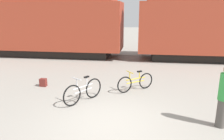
{
  "coord_description": "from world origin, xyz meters",
  "views": [
    {
      "loc": [
        0.88,
        -5.6,
        3.11
      ],
      "look_at": [
        -0.18,
        1.84,
        1.1
      ],
      "focal_mm": 35.0,
      "sensor_mm": 36.0,
      "label": 1
    }
  ],
  "objects_px": {
    "freight_train": "(131,19)",
    "person_in_green": "(224,97)",
    "backpack": "(43,82)",
    "bicycle_silver": "(83,91)",
    "bicycle_yellow": "(135,82)"
  },
  "relations": [
    {
      "from": "bicycle_yellow",
      "to": "backpack",
      "type": "distance_m",
      "value": 3.95
    },
    {
      "from": "person_in_green",
      "to": "backpack",
      "type": "distance_m",
      "value": 6.92
    },
    {
      "from": "freight_train",
      "to": "bicycle_silver",
      "type": "relative_size",
      "value": 33.48
    },
    {
      "from": "bicycle_silver",
      "to": "person_in_green",
      "type": "relative_size",
      "value": 0.84
    },
    {
      "from": "freight_train",
      "to": "bicycle_silver",
      "type": "xyz_separation_m",
      "value": [
        -1.16,
        -7.87,
        -2.28
      ]
    },
    {
      "from": "freight_train",
      "to": "person_in_green",
      "type": "relative_size",
      "value": 28.01
    },
    {
      "from": "bicycle_yellow",
      "to": "person_in_green",
      "type": "height_order",
      "value": "person_in_green"
    },
    {
      "from": "bicycle_yellow",
      "to": "backpack",
      "type": "xyz_separation_m",
      "value": [
        -3.94,
        -0.04,
        -0.19
      ]
    },
    {
      "from": "bicycle_yellow",
      "to": "person_in_green",
      "type": "xyz_separation_m",
      "value": [
        2.46,
        -2.56,
        0.54
      ]
    },
    {
      "from": "bicycle_silver",
      "to": "backpack",
      "type": "xyz_separation_m",
      "value": [
        -2.15,
        1.36,
        -0.22
      ]
    },
    {
      "from": "bicycle_silver",
      "to": "backpack",
      "type": "relative_size",
      "value": 4.34
    },
    {
      "from": "freight_train",
      "to": "bicycle_silver",
      "type": "height_order",
      "value": "freight_train"
    },
    {
      "from": "freight_train",
      "to": "bicycle_yellow",
      "type": "xyz_separation_m",
      "value": [
        0.63,
        -6.47,
        -2.32
      ]
    },
    {
      "from": "bicycle_yellow",
      "to": "bicycle_silver",
      "type": "bearing_deg",
      "value": -142.11
    },
    {
      "from": "bicycle_silver",
      "to": "person_in_green",
      "type": "xyz_separation_m",
      "value": [
        4.25,
        -1.17,
        0.5
      ]
    }
  ]
}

